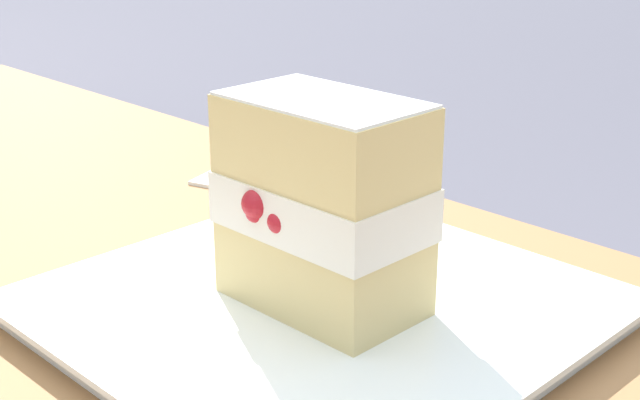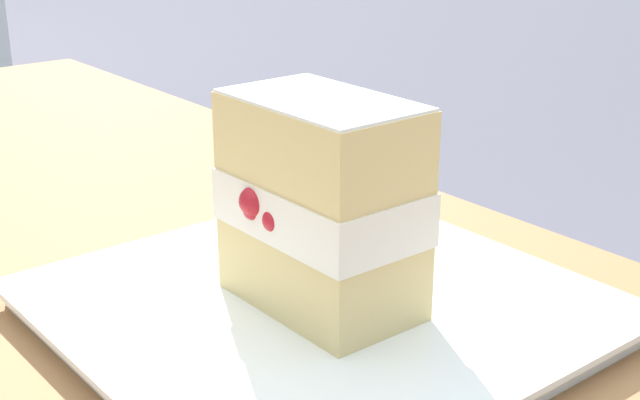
% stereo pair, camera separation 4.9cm
% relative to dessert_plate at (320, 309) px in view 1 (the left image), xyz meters
% --- Properties ---
extents(dessert_plate, '(0.28, 0.28, 0.02)m').
position_rel_dessert_plate_xyz_m(dessert_plate, '(0.00, 0.00, 0.00)').
color(dessert_plate, white).
rests_on(dessert_plate, patio_table).
extents(cake_slice, '(0.11, 0.08, 0.12)m').
position_rel_dessert_plate_xyz_m(cake_slice, '(-0.01, 0.00, 0.07)').
color(cake_slice, '#E0C17A').
rests_on(cake_slice, dessert_plate).
extents(paper_napkin, '(0.17, 0.13, 0.00)m').
position_rel_dessert_plate_xyz_m(paper_napkin, '(0.19, -0.16, -0.01)').
color(paper_napkin, silver).
rests_on(paper_napkin, patio_table).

